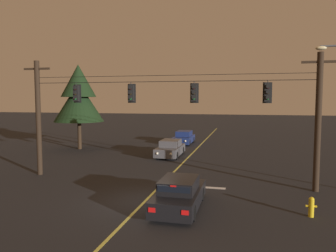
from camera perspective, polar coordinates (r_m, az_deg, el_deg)
name	(u,v)px	position (r m, az deg, el deg)	size (l,w,h in m)	color
ground_plane	(145,201)	(15.84, -4.09, -13.08)	(180.00, 180.00, 0.00)	black
lane_centre_stripe	(183,163)	(25.01, 2.67, -6.43)	(0.14, 60.00, 0.01)	#D1C64C
stop_bar_paint	(195,187)	(18.36, 4.69, -10.56)	(3.40, 0.36, 0.01)	silver
signal_span_assembly	(164,118)	(18.71, -0.71, 1.45)	(18.28, 0.32, 7.25)	#2D2116
traffic_light_leftmost	(76,93)	(20.72, -15.82, 5.52)	(0.48, 0.41, 1.22)	black
traffic_light_left_inner	(131,93)	(19.25, -6.53, 5.74)	(0.48, 0.41, 1.22)	black
traffic_light_centre	(194,93)	(18.32, 4.58, 5.81)	(0.48, 0.41, 1.22)	black
traffic_light_right_inner	(268,93)	(18.13, 17.08, 5.63)	(0.48, 0.41, 1.22)	black
car_waiting_near_lane	(179,194)	(14.66, 2.01, -11.89)	(1.80, 4.33, 1.39)	black
car_oncoming_lead	(170,149)	(27.65, 0.41, -3.99)	(1.80, 4.42, 1.39)	#4C4C51
car_oncoming_trailing	(184,138)	(35.46, 2.81, -2.07)	(1.80, 4.42, 1.39)	navy
tree_verge_near	(79,96)	(32.44, -15.42, 5.10)	(4.75, 4.75, 8.15)	#332316
fire_hydrant	(311,206)	(14.96, 23.86, -12.79)	(0.44, 0.22, 0.84)	gold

